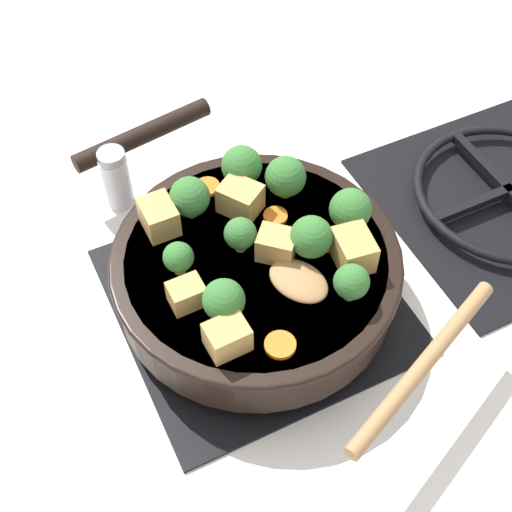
# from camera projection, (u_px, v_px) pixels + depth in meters

# --- Properties ---
(ground_plane) EXTENTS (2.40, 2.40, 0.00)m
(ground_plane) POSITION_uv_depth(u_px,v_px,m) (256.00, 301.00, 0.83)
(ground_plane) COLOR white
(front_burner_grate) EXTENTS (0.31, 0.31, 0.03)m
(front_burner_grate) POSITION_uv_depth(u_px,v_px,m) (256.00, 295.00, 0.82)
(front_burner_grate) COLOR black
(front_burner_grate) RESTS_ON ground_plane
(rear_burner_grate) EXTENTS (0.31, 0.31, 0.03)m
(rear_burner_grate) POSITION_uv_depth(u_px,v_px,m) (506.00, 195.00, 0.92)
(rear_burner_grate) COLOR black
(rear_burner_grate) RESTS_ON ground_plane
(skillet_pan) EXTENTS (0.43, 0.32, 0.06)m
(skillet_pan) POSITION_uv_depth(u_px,v_px,m) (255.00, 269.00, 0.79)
(skillet_pan) COLOR black
(skillet_pan) RESTS_ON front_burner_grate
(wooden_spoon) EXTENTS (0.23, 0.22, 0.02)m
(wooden_spoon) POSITION_uv_depth(u_px,v_px,m) (367.00, 327.00, 0.70)
(wooden_spoon) COLOR #A87A4C
(wooden_spoon) RESTS_ON skillet_pan
(tofu_cube_center_large) EXTENTS (0.05, 0.05, 0.03)m
(tofu_cube_center_large) POSITION_uv_depth(u_px,v_px,m) (277.00, 245.00, 0.75)
(tofu_cube_center_large) COLOR tan
(tofu_cube_center_large) RESTS_ON skillet_pan
(tofu_cube_near_handle) EXTENTS (0.04, 0.04, 0.03)m
(tofu_cube_near_handle) POSITION_uv_depth(u_px,v_px,m) (159.00, 217.00, 0.78)
(tofu_cube_near_handle) COLOR tan
(tofu_cube_near_handle) RESTS_ON skillet_pan
(tofu_cube_east_chunk) EXTENTS (0.03, 0.04, 0.03)m
(tofu_cube_east_chunk) POSITION_uv_depth(u_px,v_px,m) (227.00, 337.00, 0.68)
(tofu_cube_east_chunk) COLOR tan
(tofu_cube_east_chunk) RESTS_ON skillet_pan
(tofu_cube_west_chunk) EXTENTS (0.03, 0.04, 0.03)m
(tofu_cube_west_chunk) POSITION_uv_depth(u_px,v_px,m) (186.00, 294.00, 0.72)
(tofu_cube_west_chunk) COLOR tan
(tofu_cube_west_chunk) RESTS_ON skillet_pan
(tofu_cube_back_piece) EXTENTS (0.06, 0.05, 0.04)m
(tofu_cube_back_piece) POSITION_uv_depth(u_px,v_px,m) (240.00, 199.00, 0.79)
(tofu_cube_back_piece) COLOR tan
(tofu_cube_back_piece) RESTS_ON skillet_pan
(tofu_cube_front_piece) EXTENTS (0.05, 0.04, 0.04)m
(tofu_cube_front_piece) POSITION_uv_depth(u_px,v_px,m) (353.00, 250.00, 0.75)
(tofu_cube_front_piece) COLOR tan
(tofu_cube_front_piece) RESTS_ON skillet_pan
(broccoli_floret_near_spoon) EXTENTS (0.05, 0.05, 0.05)m
(broccoli_floret_near_spoon) POSITION_uv_depth(u_px,v_px,m) (311.00, 237.00, 0.74)
(broccoli_floret_near_spoon) COLOR #709956
(broccoli_floret_near_spoon) RESTS_ON skillet_pan
(broccoli_floret_center_top) EXTENTS (0.05, 0.05, 0.05)m
(broccoli_floret_center_top) POSITION_uv_depth(u_px,v_px,m) (350.00, 210.00, 0.77)
(broccoli_floret_center_top) COLOR #709956
(broccoli_floret_center_top) RESTS_ON skillet_pan
(broccoli_floret_east_rim) EXTENTS (0.04, 0.04, 0.04)m
(broccoli_floret_east_rim) POSITION_uv_depth(u_px,v_px,m) (240.00, 234.00, 0.75)
(broccoli_floret_east_rim) COLOR #709956
(broccoli_floret_east_rim) RESTS_ON skillet_pan
(broccoli_floret_west_rim) EXTENTS (0.04, 0.04, 0.05)m
(broccoli_floret_west_rim) POSITION_uv_depth(u_px,v_px,m) (224.00, 300.00, 0.70)
(broccoli_floret_west_rim) COLOR #709956
(broccoli_floret_west_rim) RESTS_ON skillet_pan
(broccoli_floret_north_edge) EXTENTS (0.05, 0.05, 0.05)m
(broccoli_floret_north_edge) POSITION_uv_depth(u_px,v_px,m) (190.00, 197.00, 0.78)
(broccoli_floret_north_edge) COLOR #709956
(broccoli_floret_north_edge) RESTS_ON skillet_pan
(broccoli_floret_south_cluster) EXTENTS (0.04, 0.04, 0.04)m
(broccoli_floret_south_cluster) POSITION_uv_depth(u_px,v_px,m) (351.00, 282.00, 0.71)
(broccoli_floret_south_cluster) COLOR #709956
(broccoli_floret_south_cluster) RESTS_ON skillet_pan
(broccoli_floret_mid_floret) EXTENTS (0.05, 0.05, 0.05)m
(broccoli_floret_mid_floret) POSITION_uv_depth(u_px,v_px,m) (242.00, 166.00, 0.81)
(broccoli_floret_mid_floret) COLOR #709956
(broccoli_floret_mid_floret) RESTS_ON skillet_pan
(broccoli_floret_small_inner) EXTENTS (0.03, 0.03, 0.04)m
(broccoli_floret_small_inner) POSITION_uv_depth(u_px,v_px,m) (178.00, 258.00, 0.73)
(broccoli_floret_small_inner) COLOR #709956
(broccoli_floret_small_inner) RESTS_ON skillet_pan
(broccoli_floret_tall_stem) EXTENTS (0.05, 0.05, 0.05)m
(broccoli_floret_tall_stem) POSITION_uv_depth(u_px,v_px,m) (286.00, 177.00, 0.80)
(broccoli_floret_tall_stem) COLOR #709956
(broccoli_floret_tall_stem) RESTS_ON skillet_pan
(carrot_slice_orange_thin) EXTENTS (0.03, 0.03, 0.01)m
(carrot_slice_orange_thin) POSITION_uv_depth(u_px,v_px,m) (280.00, 345.00, 0.69)
(carrot_slice_orange_thin) COLOR orange
(carrot_slice_orange_thin) RESTS_ON skillet_pan
(carrot_slice_near_center) EXTENTS (0.02, 0.02, 0.01)m
(carrot_slice_near_center) POSITION_uv_depth(u_px,v_px,m) (326.00, 243.00, 0.77)
(carrot_slice_near_center) COLOR orange
(carrot_slice_near_center) RESTS_ON skillet_pan
(carrot_slice_edge_slice) EXTENTS (0.03, 0.03, 0.01)m
(carrot_slice_edge_slice) POSITION_uv_depth(u_px,v_px,m) (275.00, 216.00, 0.80)
(carrot_slice_edge_slice) COLOR orange
(carrot_slice_edge_slice) RESTS_ON skillet_pan
(carrot_slice_under_broccoli) EXTENTS (0.03, 0.03, 0.01)m
(carrot_slice_under_broccoli) POSITION_uv_depth(u_px,v_px,m) (208.00, 187.00, 0.82)
(carrot_slice_under_broccoli) COLOR orange
(carrot_slice_under_broccoli) RESTS_ON skillet_pan
(salt_shaker) EXTENTS (0.04, 0.04, 0.09)m
(salt_shaker) POSITION_uv_depth(u_px,v_px,m) (116.00, 178.00, 0.90)
(salt_shaker) COLOR white
(salt_shaker) RESTS_ON ground_plane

